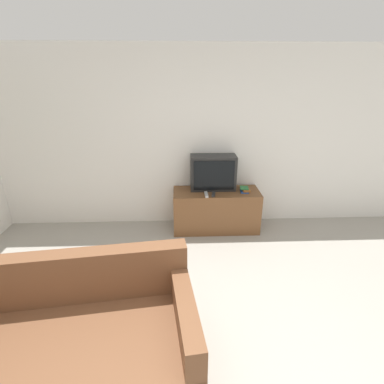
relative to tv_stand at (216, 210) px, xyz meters
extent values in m
cube|color=white|center=(-0.19, 0.30, 1.00)|extent=(9.00, 0.06, 2.60)
cube|color=brown|center=(0.00, 0.00, 0.00)|extent=(1.26, 0.51, 0.61)
cube|color=black|center=(-0.05, 0.11, 0.56)|extent=(0.66, 0.28, 0.51)
cube|color=black|center=(-0.05, -0.04, 0.56)|extent=(0.58, 0.01, 0.43)
cube|color=brown|center=(-1.41, -2.39, -0.09)|extent=(2.07, 1.22, 0.43)
cube|color=brown|center=(-1.46, -1.97, 0.35)|extent=(1.97, 0.40, 0.45)
cube|color=brown|center=(-0.50, -2.27, 0.04)|extent=(0.26, 1.00, 0.68)
cube|color=#23478E|center=(0.40, -0.02, 0.31)|extent=(0.13, 0.20, 0.02)
cube|color=#995623|center=(0.42, -0.01, 0.34)|extent=(0.11, 0.22, 0.03)
cube|color=#2D753D|center=(0.40, -0.02, 0.36)|extent=(0.13, 0.15, 0.02)
cube|color=#B7B7B7|center=(-0.16, -0.15, 0.32)|extent=(0.05, 0.20, 0.02)
cube|color=#2D2D2D|center=(-0.06, -0.15, 0.32)|extent=(0.07, 0.16, 0.02)
camera|label=1|loc=(-0.52, -4.04, 1.92)|focal=28.00mm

